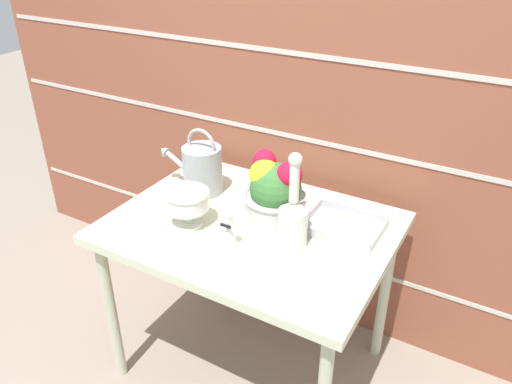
# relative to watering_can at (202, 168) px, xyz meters

# --- Properties ---
(ground_plane) EXTENTS (12.00, 12.00, 0.00)m
(ground_plane) POSITION_rel_watering_can_xyz_m (0.31, -0.12, -0.85)
(ground_plane) COLOR gray
(brick_wall) EXTENTS (3.60, 0.08, 2.20)m
(brick_wall) POSITION_rel_watering_can_xyz_m (0.31, 0.38, 0.25)
(brick_wall) COLOR brown
(brick_wall) RESTS_ON ground_plane
(patio_table) EXTENTS (1.05, 0.79, 0.74)m
(patio_table) POSITION_rel_watering_can_xyz_m (0.31, -0.12, -0.18)
(patio_table) COLOR beige
(patio_table) RESTS_ON ground_plane
(watering_can) EXTENTS (0.31, 0.16, 0.28)m
(watering_can) POSITION_rel_watering_can_xyz_m (0.00, 0.00, 0.00)
(watering_can) COLOR #9EA3A8
(watering_can) RESTS_ON patio_table
(crystal_pedestal_bowl) EXTENTS (0.17, 0.17, 0.14)m
(crystal_pedestal_bowl) POSITION_rel_watering_can_xyz_m (0.10, -0.24, -0.01)
(crystal_pedestal_bowl) COLOR silver
(crystal_pedestal_bowl) RESTS_ON patio_table
(flower_planter) EXTENTS (0.24, 0.24, 0.27)m
(flower_planter) POSITION_rel_watering_can_xyz_m (0.38, -0.06, 0.02)
(flower_planter) COLOR #BCBCC1
(flower_planter) RESTS_ON patio_table
(glass_decanter) EXTENTS (0.11, 0.11, 0.36)m
(glass_decanter) POSITION_rel_watering_can_xyz_m (0.50, -0.17, 0.01)
(glass_decanter) COLOR silver
(glass_decanter) RESTS_ON patio_table
(figurine_vase) EXTENTS (0.07, 0.07, 0.16)m
(figurine_vase) POSITION_rel_watering_can_xyz_m (0.32, -0.29, -0.04)
(figurine_vase) COLOR white
(figurine_vase) RESTS_ON patio_table
(wire_tray) EXTENTS (0.28, 0.22, 0.04)m
(wire_tray) POSITION_rel_watering_can_xyz_m (0.63, 0.02, -0.10)
(wire_tray) COLOR #B7B7BC
(wire_tray) RESTS_ON patio_table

